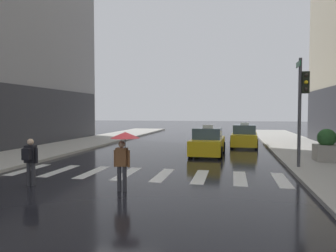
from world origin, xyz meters
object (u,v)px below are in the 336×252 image
at_px(taxi_lead, 208,143).
at_px(planter_near_corner, 327,146).
at_px(pedestrian_with_umbrella, 124,145).
at_px(traffic_light_pole, 302,97).
at_px(pedestrian_with_backpack, 30,158).
at_px(taxi_second, 244,137).

distance_m(taxi_lead, planter_near_corner, 6.47).
xyz_separation_m(taxi_lead, pedestrian_with_umbrella, (-1.99, -9.45, 0.79)).
xyz_separation_m(traffic_light_pole, pedestrian_with_umbrella, (-6.44, -5.11, -1.74)).
distance_m(pedestrian_with_backpack, planter_near_corner, 13.53).
bearing_deg(taxi_lead, taxi_second, 65.05).
bearing_deg(traffic_light_pole, pedestrian_with_backpack, -152.87).
relative_size(taxi_second, pedestrian_with_backpack, 2.80).
distance_m(pedestrian_with_umbrella, pedestrian_with_backpack, 3.50).
xyz_separation_m(pedestrian_with_umbrella, pedestrian_with_backpack, (-3.46, 0.04, -0.54)).
bearing_deg(pedestrian_with_umbrella, traffic_light_pole, 38.42).
height_order(pedestrian_with_umbrella, planter_near_corner, pedestrian_with_umbrella).
height_order(taxi_second, pedestrian_with_backpack, taxi_second).
distance_m(pedestrian_with_umbrella, planter_near_corner, 10.79).
bearing_deg(pedestrian_with_umbrella, taxi_lead, 78.12).
bearing_deg(pedestrian_with_umbrella, pedestrian_with_backpack, 179.38).
xyz_separation_m(taxi_second, pedestrian_with_backpack, (-7.79, -14.46, 0.25)).
distance_m(traffic_light_pole, pedestrian_with_backpack, 11.35).
bearing_deg(taxi_second, traffic_light_pole, -77.39).
bearing_deg(pedestrian_with_backpack, traffic_light_pole, 27.13).
xyz_separation_m(traffic_light_pole, planter_near_corner, (1.60, 2.06, -2.38)).
bearing_deg(planter_near_corner, pedestrian_with_backpack, -148.18).
bearing_deg(taxi_lead, traffic_light_pole, -44.30).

